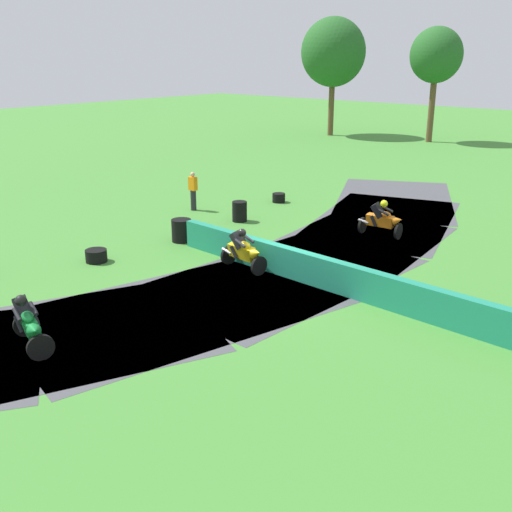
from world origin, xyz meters
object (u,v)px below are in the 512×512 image
at_px(motorcycle_lead_green, 29,323).
at_px(tire_stack_extra_a, 279,198).
at_px(tire_stack_far, 240,211).
at_px(tire_stack_mid_a, 96,256).
at_px(motorcycle_trailing_orange, 382,219).
at_px(track_marshal, 193,191).
at_px(motorcycle_chase_yellow, 243,250).
at_px(tire_stack_mid_b, 182,230).

bearing_deg(motorcycle_lead_green, tire_stack_extra_a, 107.25).
bearing_deg(tire_stack_far, tire_stack_mid_a, -91.85).
bearing_deg(motorcycle_trailing_orange, motorcycle_lead_green, -96.99).
bearing_deg(track_marshal, motorcycle_trailing_orange, 11.71).
distance_m(motorcycle_chase_yellow, tire_stack_mid_a, 4.82).
relative_size(motorcycle_lead_green, tire_stack_mid_a, 2.47).
relative_size(motorcycle_lead_green, tire_stack_mid_b, 2.11).
relative_size(motorcycle_lead_green, tire_stack_far, 2.11).
bearing_deg(motorcycle_lead_green, motorcycle_chase_yellow, 88.60).
bearing_deg(motorcycle_trailing_orange, motorcycle_chase_yellow, -103.41).
distance_m(motorcycle_lead_green, tire_stack_mid_b, 8.65).
xyz_separation_m(tire_stack_mid_a, tire_stack_far, (0.21, 6.63, 0.20)).
xyz_separation_m(tire_stack_mid_a, tire_stack_mid_b, (0.45, 3.30, 0.20)).
xyz_separation_m(motorcycle_chase_yellow, tire_stack_mid_a, (-4.14, -2.42, -0.45)).
height_order(motorcycle_lead_green, tire_stack_mid_b, motorcycle_lead_green).
xyz_separation_m(motorcycle_chase_yellow, motorcycle_trailing_orange, (1.42, 5.95, 0.01)).
distance_m(tire_stack_mid_a, tire_stack_far, 6.64).
xyz_separation_m(motorcycle_lead_green, tire_stack_mid_a, (-3.97, 4.60, -0.45)).
bearing_deg(track_marshal, motorcycle_lead_green, -60.31).
distance_m(motorcycle_trailing_orange, track_marshal, 8.21).
distance_m(tire_stack_mid_a, tire_stack_mid_b, 3.33).
height_order(tire_stack_mid_b, tire_stack_extra_a, tire_stack_mid_b).
height_order(motorcycle_trailing_orange, tire_stack_extra_a, motorcycle_trailing_orange).
distance_m(tire_stack_mid_b, tire_stack_far, 3.34).
height_order(motorcycle_trailing_orange, tire_stack_mid_a, motorcycle_trailing_orange).
height_order(motorcycle_trailing_orange, tire_stack_far, motorcycle_trailing_orange).
xyz_separation_m(motorcycle_chase_yellow, tire_stack_extra_a, (-4.76, 7.75, -0.45)).
height_order(tire_stack_far, track_marshal, track_marshal).
bearing_deg(motorcycle_lead_green, motorcycle_trailing_orange, 83.01).
height_order(motorcycle_lead_green, track_marshal, track_marshal).
bearing_deg(tire_stack_mid_b, motorcycle_lead_green, -65.96).
bearing_deg(motorcycle_lead_green, tire_stack_mid_a, 130.82).
bearing_deg(tire_stack_far, motorcycle_lead_green, -71.50).
xyz_separation_m(tire_stack_mid_b, tire_stack_far, (-0.23, 3.34, 0.00)).
bearing_deg(tire_stack_extra_a, motorcycle_trailing_orange, -16.28).
bearing_deg(tire_stack_mid_a, track_marshal, 110.25).
xyz_separation_m(motorcycle_chase_yellow, track_marshal, (-6.62, 4.28, 0.16)).
xyz_separation_m(motorcycle_trailing_orange, tire_stack_mid_b, (-5.11, -5.07, -0.26)).
distance_m(motorcycle_trailing_orange, tire_stack_far, 5.63).
height_order(tire_stack_mid_b, tire_stack_far, same).
bearing_deg(motorcycle_chase_yellow, tire_stack_far, 133.03).
bearing_deg(motorcycle_chase_yellow, motorcycle_lead_green, -91.40).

